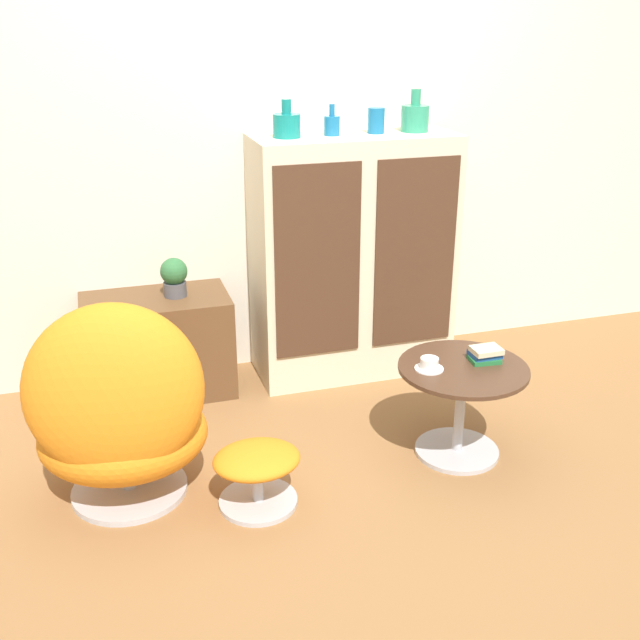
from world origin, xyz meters
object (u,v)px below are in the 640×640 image
object	(u,v)px
sideboard	(352,257)
vase_leftmost	(287,124)
ottoman	(257,467)
vase_rightmost	(415,117)
vase_inner_left	(332,125)
teacup	(429,365)
tv_console	(159,346)
coffee_table	(461,397)
vase_inner_right	(376,121)
potted_plant	(174,276)
egg_chair	(119,415)
book_stack	(485,354)

from	to	relation	value
sideboard	vase_leftmost	xyz separation A→B (m)	(-0.34, 0.00, 0.68)
ottoman	vase_rightmost	size ratio (longest dim) A/B	1.68
vase_inner_left	teacup	distance (m)	1.27
ottoman	vase_leftmost	bearing A→B (deg)	68.48
tv_console	vase_inner_left	xyz separation A→B (m)	(0.90, -0.01, 1.04)
coffee_table	vase_inner_right	world-z (taller)	vase_inner_right
vase_leftmost	coffee_table	bearing A→B (deg)	-62.49
tv_console	sideboard	bearing A→B (deg)	-0.84
coffee_table	potted_plant	world-z (taller)	potted_plant
egg_chair	vase_leftmost	world-z (taller)	vase_leftmost
sideboard	book_stack	distance (m)	0.98
vase_leftmost	potted_plant	xyz separation A→B (m)	(-0.57, 0.01, -0.70)
ottoman	coffee_table	world-z (taller)	coffee_table
egg_chair	book_stack	distance (m)	1.51
book_stack	coffee_table	bearing A→B (deg)	-169.09
egg_chair	coffee_table	xyz separation A→B (m)	(1.40, -0.06, -0.11)
coffee_table	book_stack	xyz separation A→B (m)	(0.11, 0.02, 0.18)
vase_inner_left	vase_rightmost	distance (m)	0.43
teacup	potted_plant	bearing A→B (deg)	134.10
coffee_table	vase_rightmost	distance (m)	1.42
ottoman	coffee_table	xyz separation A→B (m)	(0.91, 0.10, 0.11)
tv_console	vase_rightmost	xyz separation A→B (m)	(1.33, -0.01, 1.06)
sideboard	vase_inner_left	xyz separation A→B (m)	(-0.11, 0.00, 0.67)
tv_console	book_stack	xyz separation A→B (m)	(1.28, -0.94, 0.20)
egg_chair	vase_rightmost	world-z (taller)	vase_rightmost
egg_chair	book_stack	world-z (taller)	egg_chair
ottoman	book_stack	size ratio (longest dim) A/B	2.54
coffee_table	vase_leftmost	xyz separation A→B (m)	(-0.50, 0.95, 1.03)
coffee_table	vase_rightmost	bearing A→B (deg)	80.82
coffee_table	ottoman	bearing A→B (deg)	-173.60
vase_leftmost	book_stack	xyz separation A→B (m)	(0.61, -0.93, -0.85)
vase_inner_right	vase_inner_left	bearing A→B (deg)	180.00
vase_leftmost	vase_rightmost	distance (m)	0.65
potted_plant	teacup	distance (m)	1.33
vase_rightmost	teacup	world-z (taller)	vase_rightmost
sideboard	vase_inner_right	world-z (taller)	vase_inner_right
tv_console	teacup	size ratio (longest dim) A/B	5.89
vase_leftmost	tv_console	bearing A→B (deg)	179.07
coffee_table	vase_rightmost	xyz separation A→B (m)	(0.15, 0.95, 1.04)
sideboard	egg_chair	bearing A→B (deg)	-144.41
vase_inner_right	vase_rightmost	distance (m)	0.20
sideboard	vase_inner_left	distance (m)	0.68
vase_leftmost	book_stack	world-z (taller)	vase_leftmost
vase_inner_right	coffee_table	bearing A→B (deg)	-87.03
ottoman	vase_leftmost	size ratio (longest dim) A/B	1.95
book_stack	tv_console	bearing A→B (deg)	143.65
coffee_table	vase_inner_right	size ratio (longest dim) A/B	4.51
coffee_table	potted_plant	size ratio (longest dim) A/B	2.85
vase_leftmost	vase_inner_right	world-z (taller)	vase_leftmost
ottoman	vase_inner_left	xyz separation A→B (m)	(0.64, 1.06, 1.13)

